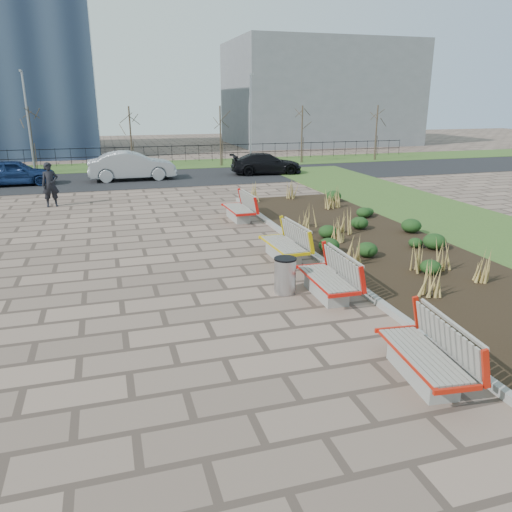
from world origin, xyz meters
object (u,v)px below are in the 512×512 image
object	(u,v)px
lamp_west	(29,124)
lamp_east	(250,121)
bench_a	(423,352)
car_black	(266,164)
bench_b	(326,276)
bench_d	(238,207)
car_blue	(15,172)
litter_bin	(285,276)
pedestrian	(50,185)
car_silver	(132,166)
bench_c	(283,242)

from	to	relation	value
lamp_west	lamp_east	xyz separation A→B (m)	(14.00, 0.00, 0.00)
bench_a	car_black	xyz separation A→B (m)	(4.79, 23.37, 0.16)
bench_b	lamp_east	bearing A→B (deg)	79.50
bench_d	lamp_west	bearing A→B (deg)	118.26
bench_d	car_blue	world-z (taller)	car_blue
litter_bin	car_black	xyz separation A→B (m)	(5.65, 19.06, 0.23)
bench_b	bench_d	xyz separation A→B (m)	(0.00, 8.17, 0.00)
bench_b	bench_a	bearing A→B (deg)	-88.62
bench_b	lamp_west	bearing A→B (deg)	112.14
car_blue	car_black	bearing A→B (deg)	-90.22
car_blue	lamp_west	size ratio (longest dim) A/B	0.67
bench_a	pedestrian	xyz separation A→B (m)	(-7.10, 16.77, 0.45)
car_silver	car_black	world-z (taller)	car_silver
bench_a	litter_bin	xyz separation A→B (m)	(-0.86, 4.31, -0.07)
bench_b	car_blue	bearing A→B (deg)	117.43
bench_b	bench_d	world-z (taller)	same
bench_b	car_black	world-z (taller)	car_black
bench_d	pedestrian	xyz separation A→B (m)	(-7.10, 4.76, 0.45)
bench_a	bench_d	distance (m)	12.01
bench_d	pedestrian	bearing A→B (deg)	144.43
litter_bin	lamp_east	size ratio (longest dim) A/B	0.14
lamp_east	litter_bin	bearing A→B (deg)	-104.12
bench_d	car_blue	distance (m)	14.66
bench_a	bench_c	bearing A→B (deg)	95.91
bench_a	bench_b	distance (m)	3.84
bench_c	bench_d	xyz separation A→B (m)	(0.00, 5.16, 0.00)
litter_bin	lamp_east	world-z (taller)	lamp_east
bench_c	lamp_east	xyz separation A→B (m)	(5.00, 20.74, 2.54)
bench_d	pedestrian	distance (m)	8.56
bench_c	lamp_west	world-z (taller)	lamp_west
car_blue	bench_d	bearing A→B (deg)	-140.69
pedestrian	car_silver	world-z (taller)	pedestrian
pedestrian	lamp_east	world-z (taller)	lamp_east
bench_c	pedestrian	bearing A→B (deg)	123.18
bench_d	car_blue	size ratio (longest dim) A/B	0.52
bench_c	car_black	distance (m)	17.21
bench_d	car_black	distance (m)	12.33
car_black	litter_bin	bearing A→B (deg)	169.05
pedestrian	car_black	distance (m)	13.61
bench_c	car_blue	bearing A→B (deg)	117.64
bench_a	lamp_east	distance (m)	28.15
bench_b	car_black	size ratio (longest dim) A/B	0.48
car_silver	lamp_east	xyz separation A→B (m)	(8.29, 4.27, 2.22)
bench_a	car_black	bearing A→B (deg)	84.33
bench_c	pedestrian	size ratio (longest dim) A/B	1.10
bench_a	lamp_west	xyz separation A→B (m)	(-9.00, 27.59, 2.54)
pedestrian	lamp_east	size ratio (longest dim) A/B	0.32
lamp_west	bench_d	bearing A→B (deg)	-59.99
bench_a	car_black	distance (m)	23.86
bench_d	lamp_east	size ratio (longest dim) A/B	0.35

